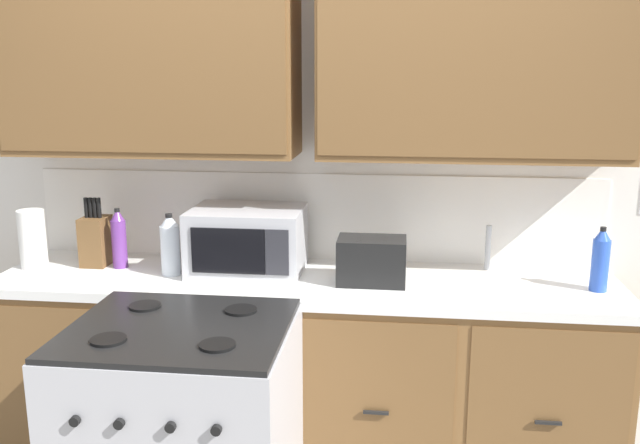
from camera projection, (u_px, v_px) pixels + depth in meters
name	position (u px, v px, depth m)	size (l,w,h in m)	color
wall_unit	(311.00, 100.00, 2.93)	(3.80, 0.40, 2.51)	white
counter_run	(305.00, 375.00, 3.00)	(2.63, 0.64, 0.93)	black
microwave	(248.00, 240.00, 2.95)	(0.48, 0.37, 0.28)	#B7B7BC
toaster	(372.00, 261.00, 2.81)	(0.28, 0.18, 0.19)	black
knife_block	(96.00, 240.00, 3.06)	(0.11, 0.14, 0.31)	brown
sink_faucet	(488.00, 248.00, 2.99)	(0.02, 0.02, 0.20)	#B2B5BA
paper_towel_roll	(33.00, 239.00, 3.02)	(0.12, 0.12, 0.26)	white
bottle_violet	(119.00, 239.00, 3.02)	(0.07, 0.07, 0.27)	#663384
bottle_blue	(600.00, 260.00, 2.70)	(0.07, 0.07, 0.26)	blue
bottle_clear	(170.00, 245.00, 2.92)	(0.08, 0.08, 0.27)	silver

